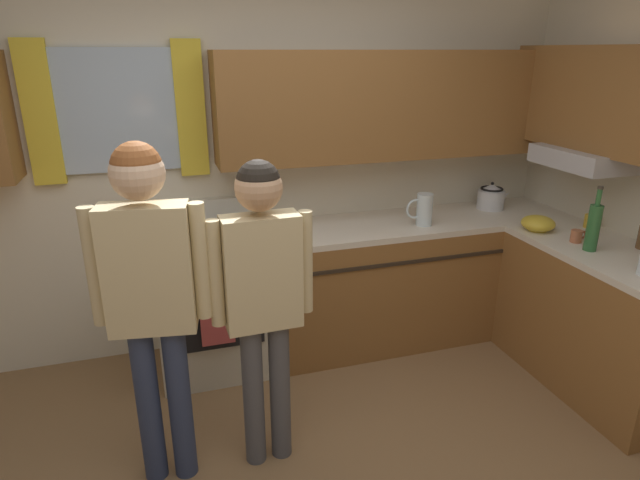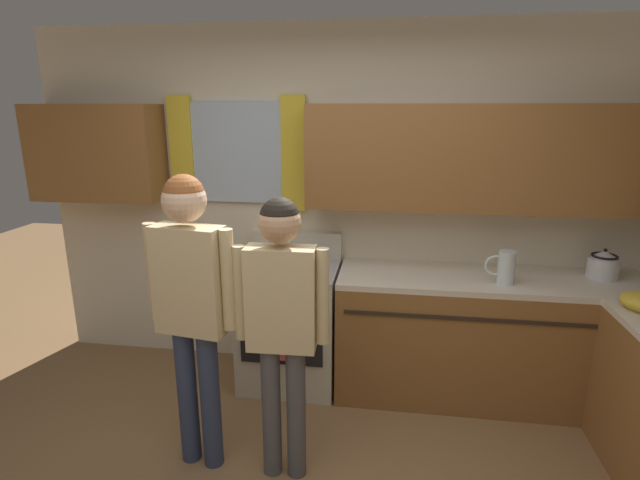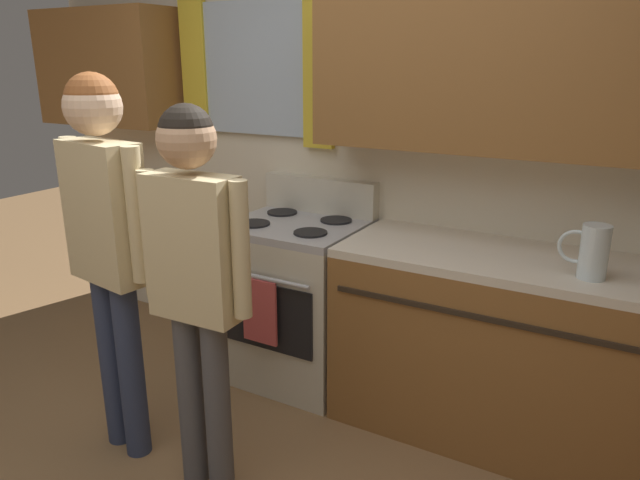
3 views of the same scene
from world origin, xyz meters
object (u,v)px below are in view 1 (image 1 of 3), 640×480
stovetop_kettle (491,196)px  mug_mustard_yellow (591,221)px  stove_oven (211,302)px  adult_left (150,282)px  water_pitcher (424,209)px  mixing_bowl (538,224)px  cup_terracotta (577,236)px  bottle_wine_green (593,226)px  adult_in_plaid (262,284)px

stovetop_kettle → mug_mustard_yellow: bearing=-57.4°
stove_oven → adult_left: (-0.33, -0.96, 0.60)m
water_pitcher → adult_left: bearing=-155.0°
stove_oven → adult_left: 1.18m
stovetop_kettle → mixing_bowl: stovetop_kettle is taller
cup_terracotta → mug_mustard_yellow: 0.37m
bottle_wine_green → stovetop_kettle: bottle_wine_green is taller
stovetop_kettle → water_pitcher: 0.71m
bottle_wine_green → stovetop_kettle: bearing=93.1°
stovetop_kettle → mixing_bowl: bearing=-90.2°
cup_terracotta → water_pitcher: (-0.76, 0.60, 0.07)m
adult_in_plaid → stovetop_kettle: bearing=28.5°
bottle_wine_green → mixing_bowl: (-0.05, 0.41, -0.10)m
bottle_wine_green → cup_terracotta: bearing=78.5°
stove_oven → cup_terracotta: 2.38m
stove_oven → mixing_bowl: stove_oven is taller
stove_oven → mug_mustard_yellow: stove_oven is taller
bottle_wine_green → adult_in_plaid: (-2.02, -0.12, -0.05)m
stove_oven → water_pitcher: 1.56m
adult_left → water_pitcher: bearing=25.0°
bottle_wine_green → cup_terracotta: size_ratio=3.62×
cup_terracotta → adult_in_plaid: 2.07m
bottle_wine_green → water_pitcher: bearing=134.7°
bottle_wine_green → adult_left: bearing=-177.8°
stove_oven → stovetop_kettle: 2.20m
stove_oven → mixing_bowl: 2.24m
water_pitcher → mixing_bowl: water_pitcher is taller
mug_mustard_yellow → mixing_bowl: (-0.38, 0.05, 0.00)m
bottle_wine_green → adult_in_plaid: size_ratio=0.25×
cup_terracotta → adult_in_plaid: (-2.05, -0.26, 0.06)m
adult_left → adult_in_plaid: size_ratio=1.06×
mixing_bowl → adult_in_plaid: (-1.97, -0.53, 0.05)m
cup_terracotta → mug_mustard_yellow: size_ratio=0.91×
mug_mustard_yellow → adult_left: (-2.85, -0.45, 0.12)m
stove_oven → stovetop_kettle: size_ratio=4.02×
adult_left → stovetop_kettle: bearing=23.0°
cup_terracotta → adult_left: (-2.55, -0.24, 0.13)m
mug_mustard_yellow → stovetop_kettle: (-0.38, 0.60, 0.05)m
mug_mustard_yellow → adult_in_plaid: size_ratio=0.08×
bottle_wine_green → stovetop_kettle: 0.95m
stovetop_kettle → adult_left: 2.68m
mixing_bowl → bottle_wine_green: bearing=-82.6°
water_pitcher → cup_terracotta: bearing=-38.2°
bottle_wine_green → stovetop_kettle: (-0.05, 0.95, -0.06)m
mug_mustard_yellow → adult_in_plaid: (-2.35, -0.48, 0.06)m
water_pitcher → mixing_bowl: 0.76m
cup_terracotta → mug_mustard_yellow: (0.30, 0.21, 0.01)m
mixing_bowl → adult_in_plaid: size_ratio=0.14×
mug_mustard_yellow → adult_in_plaid: adult_in_plaid is taller
adult_left → adult_in_plaid: bearing=-2.8°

